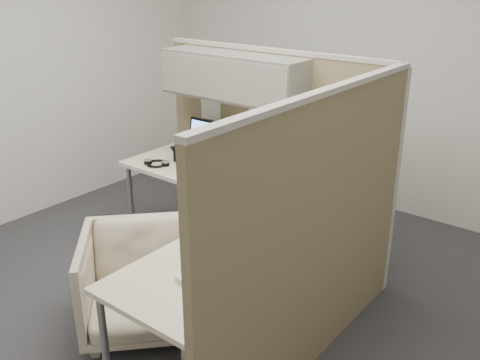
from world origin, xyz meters
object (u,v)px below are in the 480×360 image
Objects in this scene: desk at (231,209)px; keyboard at (261,197)px; office_chair at (140,277)px; monitor_left at (281,143)px.

desk is 0.22m from keyboard.
office_chair is 1.59× the size of keyboard.
office_chair is 1.56× the size of monitor_left.
desk is at bearing -106.88° from monitor_left.
keyboard is (0.10, 0.18, 0.05)m from desk.
keyboard is (0.35, 0.79, 0.38)m from office_chair.
monitor_left is 1.02× the size of keyboard.
keyboard reaches higher than office_chair.
monitor_left is (0.25, 1.17, 0.64)m from office_chair.
monitor_left is (0.00, 0.56, 0.32)m from desk.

